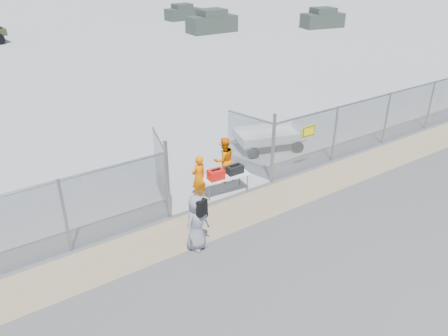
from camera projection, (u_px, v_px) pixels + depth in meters
ground at (262, 227)px, 12.88m from camera, size 160.00×160.00×0.00m
tarmac_inside at (3, 28)px, 43.96m from camera, size 160.00×80.00×0.01m
dirt_strip at (242, 211)px, 13.62m from camera, size 44.00×1.60×0.01m
chain_link_fence at (224, 168)px, 13.86m from camera, size 40.00×0.20×2.20m
folding_table at (225, 184)px, 14.49m from camera, size 1.65×0.83×0.68m
orange_bag at (216, 175)px, 14.02m from camera, size 0.53×0.38×0.32m
black_duffel at (235, 169)px, 14.41m from camera, size 0.56×0.33×0.27m
security_worker_left at (199, 177)px, 14.01m from camera, size 0.61×0.45×1.52m
security_worker_right at (224, 160)px, 15.05m from camera, size 0.82×0.65×1.63m
visitor at (197, 222)px, 11.64m from camera, size 0.92×0.75×1.62m
utility_trailer at (269, 139)px, 17.72m from camera, size 3.84×2.70×0.84m
parked_vehicle_near at (212, 21)px, 41.44m from camera, size 4.69×2.21×2.10m
parked_vehicle_mid at (182, 12)px, 48.71m from camera, size 3.83×1.90×1.69m
parked_vehicle_far at (323, 18)px, 43.98m from camera, size 4.49×2.68×1.90m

